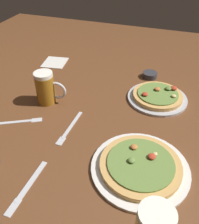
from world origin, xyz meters
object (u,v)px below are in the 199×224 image
at_px(pizza_plate_near, 140,166).
at_px(fork_left, 70,128).
at_px(pizza_plate_far, 158,96).
at_px(knife_right, 27,187).
at_px(fork_spare, 18,122).
at_px(ramekin_butter, 150,75).
at_px(napkin_folded, 55,62).
at_px(beer_mug_amber, 46,88).

bearing_deg(pizza_plate_near, fork_left, 160.17).
xyz_separation_m(pizza_plate_near, pizza_plate_far, (-0.01, 0.44, 0.00)).
height_order(knife_right, fork_spare, same).
bearing_deg(ramekin_butter, napkin_folded, -178.82).
bearing_deg(pizza_plate_near, pizza_plate_far, 90.76).
bearing_deg(knife_right, napkin_folded, 111.47).
relative_size(ramekin_butter, knife_right, 0.37).
bearing_deg(napkin_folded, pizza_plate_near, -44.12).
bearing_deg(napkin_folded, knife_right, -68.53).
xyz_separation_m(napkin_folded, knife_right, (0.32, -0.82, -0.00)).
xyz_separation_m(pizza_plate_far, beer_mug_amber, (-0.49, -0.19, 0.06)).
relative_size(pizza_plate_near, pizza_plate_far, 1.20).
xyz_separation_m(pizza_plate_near, fork_left, (-0.32, 0.11, -0.01)).
bearing_deg(pizza_plate_far, ramekin_butter, 109.65).
xyz_separation_m(napkin_folded, fork_spare, (0.11, -0.55, -0.00)).
xyz_separation_m(ramekin_butter, fork_spare, (-0.46, -0.56, -0.01)).
distance_m(pizza_plate_far, beer_mug_amber, 0.52).
xyz_separation_m(beer_mug_amber, knife_right, (0.17, -0.44, -0.07)).
bearing_deg(pizza_plate_far, beer_mug_amber, -158.91).
xyz_separation_m(napkin_folded, fork_left, (0.33, -0.51, -0.00)).
bearing_deg(pizza_plate_far, knife_right, -116.95).
distance_m(pizza_plate_near, ramekin_butter, 0.65).
xyz_separation_m(pizza_plate_near, knife_right, (-0.33, -0.19, -0.01)).
bearing_deg(ramekin_butter, fork_left, -114.43).
bearing_deg(beer_mug_amber, pizza_plate_far, 21.09).
height_order(pizza_plate_near, fork_spare, pizza_plate_near).
height_order(pizza_plate_near, fork_left, pizza_plate_near).
bearing_deg(ramekin_butter, pizza_plate_near, -83.19).
distance_m(pizza_plate_far, napkin_folded, 0.67).
distance_m(pizza_plate_far, fork_spare, 0.65).
bearing_deg(knife_right, pizza_plate_far, 63.05).
distance_m(napkin_folded, fork_spare, 0.56).
height_order(pizza_plate_far, fork_spare, pizza_plate_far).
bearing_deg(fork_spare, pizza_plate_near, -8.32).
bearing_deg(beer_mug_amber, ramekin_butter, 42.83).
xyz_separation_m(pizza_plate_far, ramekin_butter, (-0.07, 0.20, -0.00)).
distance_m(pizza_plate_near, pizza_plate_far, 0.44).
bearing_deg(fork_left, ramekin_butter, 65.57).
relative_size(pizza_plate_near, beer_mug_amber, 2.20).
bearing_deg(napkin_folded, fork_spare, -78.98).
bearing_deg(napkin_folded, beer_mug_amber, -67.30).
bearing_deg(beer_mug_amber, fork_left, -38.72).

